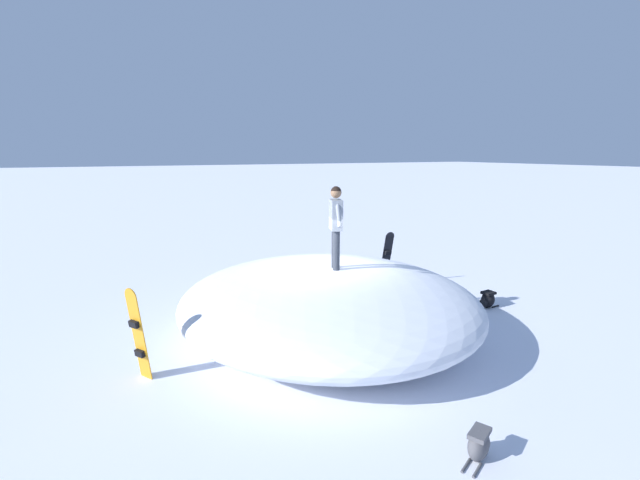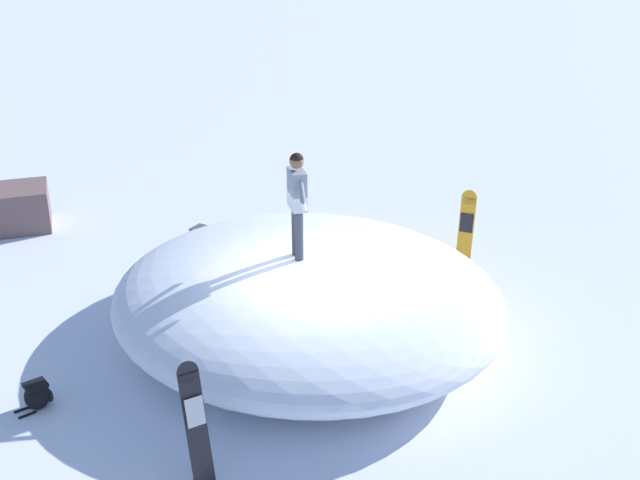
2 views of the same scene
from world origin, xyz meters
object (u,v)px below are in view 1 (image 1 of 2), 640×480
at_px(snowboarder_standing, 336,220).
at_px(backpack_far, 488,299).
at_px(snowboard_secondary_upright, 386,258).
at_px(snowboard_primary_upright, 138,333).
at_px(backpack_near, 479,444).

bearing_deg(snowboarder_standing, backpack_far, -94.91).
bearing_deg(snowboarder_standing, snowboard_secondary_upright, -52.16).
height_order(snowboard_primary_upright, backpack_near, snowboard_primary_upright).
distance_m(snowboarder_standing, backpack_near, 4.81).
relative_size(snowboard_primary_upright, snowboard_secondary_upright, 1.02).
relative_size(snowboarder_standing, snowboard_primary_upright, 1.03).
bearing_deg(backpack_far, snowboard_primary_upright, 89.23).
bearing_deg(snowboard_secondary_upright, snowboarder_standing, 127.84).
height_order(snowboarder_standing, snowboard_secondary_upright, snowboarder_standing).
bearing_deg(backpack_near, snowboard_primary_upright, 42.37).
relative_size(snowboarder_standing, backpack_near, 2.71).
bearing_deg(snowboard_secondary_upright, backpack_far, -154.77).
height_order(snowboard_secondary_upright, backpack_near, snowboard_secondary_upright).
distance_m(snowboard_primary_upright, snowboard_secondary_upright, 7.25).
bearing_deg(snowboard_primary_upright, snowboard_secondary_upright, -69.78).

